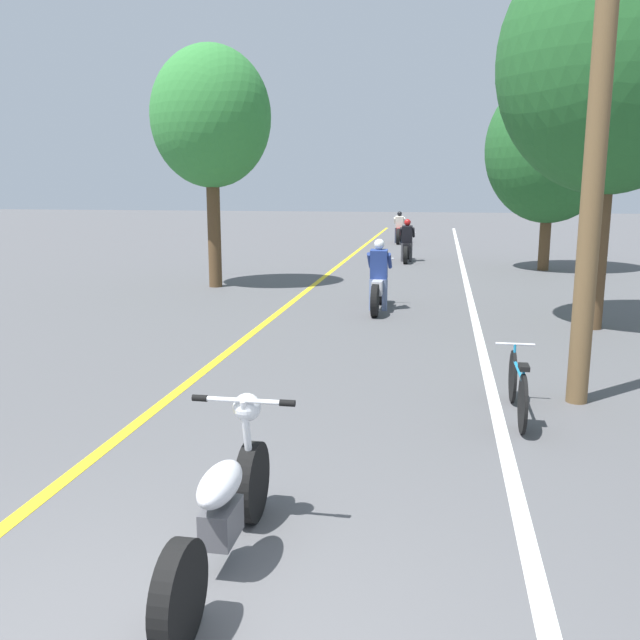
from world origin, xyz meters
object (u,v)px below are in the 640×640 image
at_px(utility_pole, 600,91).
at_px(bicycle_parked, 518,387).
at_px(motorcycle_foreground, 224,508).
at_px(roadside_tree_left, 211,118).
at_px(roadside_tree_right_near, 613,62).
at_px(motorcycle_rider_mid, 407,246).
at_px(motorcycle_rider_lead, 379,284).
at_px(motorcycle_rider_far, 399,231).
at_px(roadside_tree_right_far, 551,149).

height_order(utility_pole, bicycle_parked, utility_pole).
xyz_separation_m(utility_pole, motorcycle_foreground, (-2.97, -4.08, -3.06)).
xyz_separation_m(roadside_tree_left, motorcycle_foreground, (4.15, -12.04, -3.62)).
height_order(roadside_tree_right_near, motorcycle_rider_mid, roadside_tree_right_near).
relative_size(motorcycle_foreground, motorcycle_rider_lead, 0.99).
bearing_deg(motorcycle_rider_far, bicycle_parked, -83.11).
bearing_deg(motorcycle_foreground, roadside_tree_left, 109.00).
xyz_separation_m(motorcycle_foreground, motorcycle_rider_lead, (0.13, 9.57, 0.11)).
height_order(roadside_tree_right_far, motorcycle_foreground, roadside_tree_right_far).
bearing_deg(roadside_tree_left, motorcycle_rider_far, 74.81).
bearing_deg(motorcycle_rider_far, roadside_tree_left, -105.19).
height_order(roadside_tree_right_near, bicycle_parked, roadside_tree_right_near).
height_order(roadside_tree_left, motorcycle_rider_mid, roadside_tree_left).
distance_m(utility_pole, motorcycle_rider_lead, 6.85).
height_order(utility_pole, motorcycle_rider_lead, utility_pole).
bearing_deg(bicycle_parked, motorcycle_rider_lead, 108.83).
bearing_deg(motorcycle_rider_lead, roadside_tree_right_near, -15.96).
height_order(roadside_tree_right_far, roadside_tree_left, roadside_tree_left).
height_order(motorcycle_rider_lead, motorcycle_rider_mid, motorcycle_rider_lead).
relative_size(roadside_tree_right_far, motorcycle_rider_far, 2.66).
bearing_deg(roadside_tree_left, utility_pole, -48.19).
height_order(roadside_tree_right_far, motorcycle_rider_lead, roadside_tree_right_far).
bearing_deg(roadside_tree_left, motorcycle_rider_mid, 55.80).
xyz_separation_m(roadside_tree_right_near, motorcycle_foreground, (-4.03, -8.46, -4.05)).
relative_size(roadside_tree_right_near, motorcycle_rider_lead, 3.18).
distance_m(utility_pole, motorcycle_rider_far, 22.02).
height_order(roadside_tree_right_far, motorcycle_rider_far, roadside_tree_right_far).
xyz_separation_m(utility_pole, roadside_tree_right_near, (1.05, 4.37, 0.99)).
bearing_deg(roadside_tree_right_near, roadside_tree_left, 156.32).
xyz_separation_m(roadside_tree_right_far, roadside_tree_left, (-8.49, -4.86, 0.55)).
distance_m(roadside_tree_right_far, roadside_tree_left, 9.80).
xyz_separation_m(utility_pole, roadside_tree_left, (-7.12, 7.96, 0.56)).
distance_m(roadside_tree_left, motorcycle_rider_far, 14.52).
distance_m(utility_pole, motorcycle_foreground, 5.91).
relative_size(roadside_tree_left, motorcycle_foreground, 2.78).
bearing_deg(roadside_tree_right_near, motorcycle_rider_far, 104.63).
relative_size(roadside_tree_right_near, motorcycle_rider_far, 3.15).
bearing_deg(roadside_tree_right_far, motorcycle_rider_mid, 158.77).
bearing_deg(roadside_tree_right_far, utility_pole, -96.12).
xyz_separation_m(utility_pole, motorcycle_rider_lead, (-2.84, 5.49, -2.95)).
distance_m(roadside_tree_right_far, bicycle_parked, 13.99).
height_order(utility_pole, motorcycle_rider_far, utility_pole).
xyz_separation_m(roadside_tree_right_near, bicycle_parked, (-1.80, -5.02, -4.14)).
relative_size(roadside_tree_left, motorcycle_rider_far, 2.71).
distance_m(motorcycle_rider_far, bicycle_parked, 22.35).
bearing_deg(utility_pole, motorcycle_rider_mid, 100.73).
distance_m(roadside_tree_right_far, motorcycle_rider_mid, 5.32).
height_order(roadside_tree_left, motorcycle_rider_far, roadside_tree_left).
bearing_deg(roadside_tree_left, roadside_tree_right_near, -23.68).
distance_m(utility_pole, roadside_tree_right_far, 12.89).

